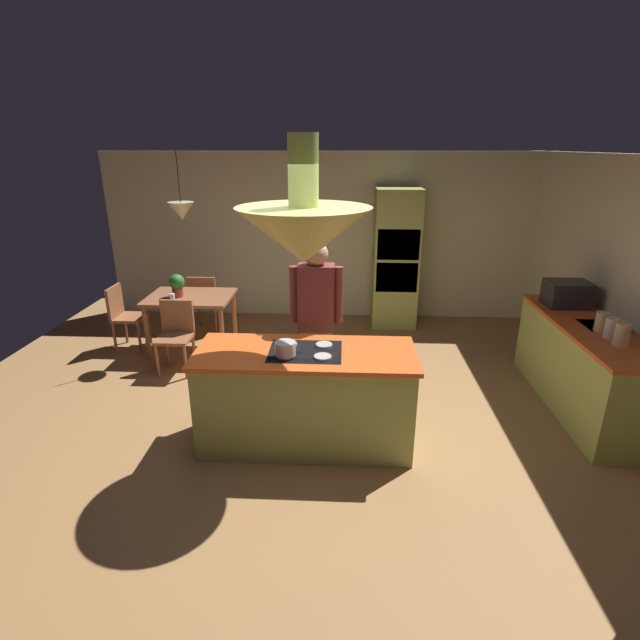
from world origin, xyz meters
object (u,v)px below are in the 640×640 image
object	(u,v)px
chair_facing_island	(176,331)
canister_tea	(602,322)
cup_on_table	(172,297)
oven_tower	(396,259)
potted_plant_on_table	(177,284)
dining_table	(191,303)
cooking_pot_on_cooktop	(285,349)
person_at_island	(316,315)
canister_flour	(622,334)
canister_sugar	(611,328)
microwave_on_counter	(567,294)
kitchen_island	(306,397)
chair_at_corner	(124,313)
chair_by_back_wall	(205,300)

from	to	relation	value
chair_facing_island	canister_tea	xyz separation A→B (m)	(4.54, -0.83, 0.51)
chair_facing_island	cup_on_table	size ratio (longest dim) A/B	9.67
oven_tower	potted_plant_on_table	xyz separation A→B (m)	(-2.94, -1.19, -0.10)
dining_table	potted_plant_on_table	distance (m)	0.31
cup_on_table	cooking_pot_on_cooktop	distance (m)	2.65
person_at_island	canister_flour	size ratio (longest dim) A/B	8.27
cup_on_table	canister_tea	world-z (taller)	canister_tea
canister_tea	canister_sugar	bearing A→B (deg)	-90.00
canister_tea	dining_table	bearing A→B (deg)	162.16
dining_table	microwave_on_counter	distance (m)	4.61
person_at_island	dining_table	bearing A→B (deg)	140.86
canister_flour	canister_sugar	size ratio (longest dim) A/B	1.07
person_at_island	kitchen_island	bearing A→B (deg)	-95.04
kitchen_island	cooking_pot_on_cooktop	distance (m)	0.58
kitchen_island	dining_table	xyz separation A→B (m)	(-1.70, 2.10, 0.19)
chair_facing_island	microwave_on_counter	distance (m)	4.57
kitchen_island	chair_at_corner	bearing A→B (deg)	141.38
oven_tower	canister_flour	world-z (taller)	oven_tower
oven_tower	canister_flour	distance (m)	3.44
canister_flour	person_at_island	bearing A→B (deg)	172.02
person_at_island	canister_sugar	world-z (taller)	person_at_island
chair_by_back_wall	microwave_on_counter	world-z (taller)	microwave_on_counter
cup_on_table	canister_sugar	size ratio (longest dim) A/B	0.45
chair_facing_island	chair_at_corner	world-z (taller)	same
dining_table	person_at_island	bearing A→B (deg)	-39.14
chair_at_corner	cooking_pot_on_cooktop	size ratio (longest dim) A/B	4.83
kitchen_island	oven_tower	xyz separation A→B (m)	(1.10, 3.24, 0.56)
chair_by_back_wall	canister_sugar	world-z (taller)	canister_sugar
kitchen_island	microwave_on_counter	world-z (taller)	microwave_on_counter
canister_tea	potted_plant_on_table	bearing A→B (deg)	163.15
microwave_on_counter	canister_tea	bearing A→B (deg)	-90.00
chair_by_back_wall	canister_flour	world-z (taller)	canister_flour
potted_plant_on_table	canister_flour	world-z (taller)	canister_flour
canister_flour	microwave_on_counter	distance (m)	1.15
chair_at_corner	canister_tea	distance (m)	5.68
potted_plant_on_table	cooking_pot_on_cooktop	xyz separation A→B (m)	(1.68, -2.19, 0.07)
canister_flour	canister_sugar	world-z (taller)	canister_flour
oven_tower	kitchen_island	bearing A→B (deg)	-108.74
dining_table	canister_sugar	xyz separation A→B (m)	(4.54, -1.64, 0.37)
canister_flour	cooking_pot_on_cooktop	distance (m)	3.03
kitchen_island	cooking_pot_on_cooktop	world-z (taller)	cooking_pot_on_cooktop
kitchen_island	chair_by_back_wall	world-z (taller)	kitchen_island
cup_on_table	potted_plant_on_table	bearing A→B (deg)	82.34
canister_tea	cooking_pot_on_cooktop	xyz separation A→B (m)	(-3.00, -0.77, -0.02)
dining_table	chair_at_corner	distance (m)	0.94
canister_sugar	microwave_on_counter	size ratio (longest dim) A/B	0.43
kitchen_island	oven_tower	bearing A→B (deg)	71.26
microwave_on_counter	cooking_pot_on_cooktop	size ratio (longest dim) A/B	2.56
chair_facing_island	cup_on_table	distance (m)	0.55
chair_facing_island	potted_plant_on_table	xyz separation A→B (m)	(-0.14, 0.59, 0.42)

